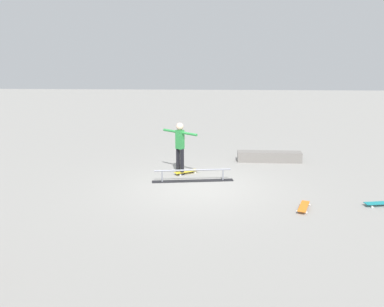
{
  "coord_description": "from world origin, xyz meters",
  "views": [
    {
      "loc": [
        -0.33,
        11.31,
        3.89
      ],
      "look_at": [
        0.18,
        0.04,
        1.0
      ],
      "focal_mm": 37.82,
      "sensor_mm": 36.0,
      "label": 1
    }
  ],
  "objects_px": {
    "grind_rail": "(193,176)",
    "skater_main": "(180,145)",
    "loose_skateboard_orange": "(304,206)",
    "skate_ledge": "(269,157)",
    "loose_skateboard_teal": "(380,203)",
    "skateboard_main": "(186,172)"
  },
  "relations": [
    {
      "from": "grind_rail",
      "to": "skater_main",
      "type": "bearing_deg",
      "value": -64.71
    },
    {
      "from": "loose_skateboard_orange",
      "to": "skater_main",
      "type": "bearing_deg",
      "value": 69.87
    },
    {
      "from": "grind_rail",
      "to": "loose_skateboard_orange",
      "type": "distance_m",
      "value": 3.59
    },
    {
      "from": "skate_ledge",
      "to": "loose_skateboard_teal",
      "type": "xyz_separation_m",
      "value": [
        -2.25,
        4.18,
        -0.11
      ]
    },
    {
      "from": "loose_skateboard_orange",
      "to": "loose_skateboard_teal",
      "type": "distance_m",
      "value": 2.04
    },
    {
      "from": "skater_main",
      "to": "loose_skateboard_orange",
      "type": "relative_size",
      "value": 2.05
    },
    {
      "from": "skater_main",
      "to": "loose_skateboard_teal",
      "type": "distance_m",
      "value": 5.97
    },
    {
      "from": "skateboard_main",
      "to": "loose_skateboard_teal",
      "type": "bearing_deg",
      "value": -59.04
    },
    {
      "from": "skateboard_main",
      "to": "loose_skateboard_orange",
      "type": "xyz_separation_m",
      "value": [
        -3.14,
        2.88,
        0.0
      ]
    },
    {
      "from": "skateboard_main",
      "to": "loose_skateboard_teal",
      "type": "height_order",
      "value": "same"
    },
    {
      "from": "grind_rail",
      "to": "skate_ledge",
      "type": "bearing_deg",
      "value": -145.58
    },
    {
      "from": "grind_rail",
      "to": "skater_main",
      "type": "xyz_separation_m",
      "value": [
        0.44,
        -0.68,
        0.82
      ]
    },
    {
      "from": "skate_ledge",
      "to": "skateboard_main",
      "type": "xyz_separation_m",
      "value": [
        2.9,
        1.62,
        -0.11
      ]
    },
    {
      "from": "grind_rail",
      "to": "skater_main",
      "type": "distance_m",
      "value": 1.15
    },
    {
      "from": "skater_main",
      "to": "loose_skateboard_orange",
      "type": "height_order",
      "value": "skater_main"
    },
    {
      "from": "skateboard_main",
      "to": "skate_ledge",
      "type": "bearing_deg",
      "value": -3.39
    },
    {
      "from": "skater_main",
      "to": "skateboard_main",
      "type": "height_order",
      "value": "skater_main"
    },
    {
      "from": "loose_skateboard_orange",
      "to": "grind_rail",
      "type": "bearing_deg",
      "value": 73.7
    },
    {
      "from": "loose_skateboard_teal",
      "to": "skater_main",
      "type": "bearing_deg",
      "value": 145.01
    },
    {
      "from": "skate_ledge",
      "to": "loose_skateboard_orange",
      "type": "height_order",
      "value": "skate_ledge"
    },
    {
      "from": "skater_main",
      "to": "loose_skateboard_teal",
      "type": "relative_size",
      "value": 2.05
    },
    {
      "from": "grind_rail",
      "to": "skateboard_main",
      "type": "relative_size",
      "value": 3.2
    }
  ]
}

